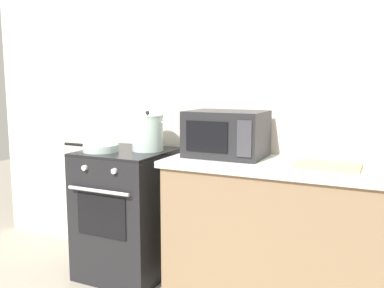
{
  "coord_description": "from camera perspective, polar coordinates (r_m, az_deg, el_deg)",
  "views": [
    {
      "loc": [
        1.36,
        -1.87,
        1.4
      ],
      "look_at": [
        0.17,
        0.6,
        1.0
      ],
      "focal_mm": 39.41,
      "sensor_mm": 36.0,
      "label": 1
    }
  ],
  "objects": [
    {
      "name": "stove",
      "position": [
        3.15,
        -8.73,
        -9.15
      ],
      "size": [
        0.6,
        0.64,
        0.92
      ],
      "color": "black",
      "rests_on": "ground_plane"
    },
    {
      "name": "lower_cabinet_right",
      "position": [
        2.71,
        14.52,
        -12.72
      ],
      "size": [
        1.64,
        0.56,
        0.88
      ],
      "primitive_type": "cube",
      "color": "#8C7051",
      "rests_on": "ground_plane"
    },
    {
      "name": "back_wall",
      "position": [
        3.04,
        5.21,
        5.43
      ],
      "size": [
        4.4,
        0.1,
        2.5
      ],
      "primitive_type": "cube",
      "color": "silver",
      "rests_on": "ground_plane"
    },
    {
      "name": "frying_pan",
      "position": [
        3.03,
        -12.35,
        -0.52
      ],
      "size": [
        0.45,
        0.25,
        0.05
      ],
      "color": "silver",
      "rests_on": "stove"
    },
    {
      "name": "stock_pot",
      "position": [
        3.01,
        -6.02,
        1.54
      ],
      "size": [
        0.31,
        0.23,
        0.28
      ],
      "color": "silver",
      "rests_on": "stove"
    },
    {
      "name": "cutting_board",
      "position": [
        2.54,
        17.92,
        -2.79
      ],
      "size": [
        0.36,
        0.26,
        0.02
      ],
      "primitive_type": "cube",
      "color": "tan",
      "rests_on": "countertop_right"
    },
    {
      "name": "microwave",
      "position": [
        2.75,
        4.66,
        1.38
      ],
      "size": [
        0.5,
        0.37,
        0.3
      ],
      "color": "#232326",
      "rests_on": "countertop_right"
    },
    {
      "name": "countertop_right",
      "position": [
        2.59,
        14.89,
        -3.15
      ],
      "size": [
        1.7,
        0.6,
        0.04
      ],
      "primitive_type": "cube",
      "color": "beige",
      "rests_on": "lower_cabinet_right"
    }
  ]
}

